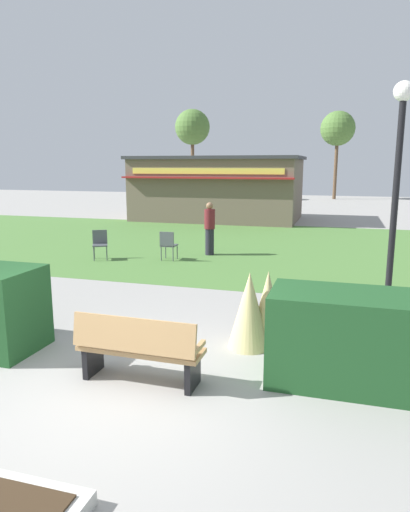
{
  "coord_description": "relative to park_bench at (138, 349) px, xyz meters",
  "views": [
    {
      "loc": [
        2.71,
        -4.8,
        2.86
      ],
      "look_at": [
        0.1,
        4.02,
        1.04
      ],
      "focal_mm": 32.37,
      "sensor_mm": 36.0,
      "label": 1
    }
  ],
  "objects": [
    {
      "name": "tree_left_bg",
      "position": [
        1.82,
        35.29,
        5.22
      ],
      "size": [
        2.8,
        2.8,
        7.16
      ],
      "color": "brown",
      "rests_on": "ground_plane"
    },
    {
      "name": "ornamental_grass_behind_left",
      "position": [
        1.42,
        1.81,
        0.13
      ],
      "size": [
        0.59,
        0.59,
        1.22
      ],
      "primitive_type": "cone",
      "color": "#D1BC7F",
      "rests_on": "ground_plane"
    },
    {
      "name": "parked_car_west_slot",
      "position": [
        -5.52,
        27.78,
        0.16
      ],
      "size": [
        4.32,
        2.29,
        1.2
      ],
      "color": "maroon",
      "rests_on": "ground_plane"
    },
    {
      "name": "ground_plane",
      "position": [
        -0.25,
        -0.43,
        -0.48
      ],
      "size": [
        80.0,
        80.0,
        0.0
      ],
      "primitive_type": "plane",
      "color": "#999691"
    },
    {
      "name": "lamppost_mid",
      "position": [
        3.4,
        3.93,
        2.23
      ],
      "size": [
        0.36,
        0.36,
        4.31
      ],
      "color": "black",
      "rests_on": "ground_plane"
    },
    {
      "name": "hedge_right",
      "position": [
        2.86,
        0.79,
        0.14
      ],
      "size": [
        2.47,
        1.1,
        1.23
      ],
      "primitive_type": "cube",
      "color": "#1E4C23",
      "rests_on": "ground_plane"
    },
    {
      "name": "cafe_chair_east",
      "position": [
        -2.5,
        7.6,
        0.05
      ],
      "size": [
        0.45,
        0.45,
        0.89
      ],
      "color": "#4C5156",
      "rests_on": "ground_plane"
    },
    {
      "name": "lawn_patch",
      "position": [
        -0.25,
        10.8,
        -0.48
      ],
      "size": [
        36.0,
        12.0,
        0.01
      ],
      "primitive_type": "cube",
      "color": "#4C7A38",
      "rests_on": "ground_plane"
    },
    {
      "name": "tree_right_bg",
      "position": [
        -9.38,
        31.23,
        5.27
      ],
      "size": [
        2.8,
        2.8,
        7.21
      ],
      "color": "brown",
      "rests_on": "ground_plane"
    },
    {
      "name": "park_bench",
      "position": [
        0.0,
        0.0,
        0.0
      ],
      "size": [
        1.71,
        0.54,
        0.95
      ],
      "color": "tan",
      "rests_on": "ground_plane"
    },
    {
      "name": "food_kiosk",
      "position": [
        -3.83,
        18.55,
        1.17
      ],
      "size": [
        8.64,
        5.42,
        3.27
      ],
      "color": "#6B5B4C",
      "rests_on": "ground_plane"
    },
    {
      "name": "person_strolling",
      "position": [
        -1.54,
        8.81,
        0.38
      ],
      "size": [
        0.34,
        0.34,
        1.69
      ],
      "rotation": [
        0.0,
        0.0,
        3.41
      ],
      "color": "#23232D",
      "rests_on": "ground_plane"
    },
    {
      "name": "ornamental_grass_behind_right",
      "position": [
        1.16,
        1.63,
        0.13
      ],
      "size": [
        0.68,
        0.68,
        1.22
      ],
      "primitive_type": "cone",
      "color": "#D1BC7F",
      "rests_on": "ground_plane"
    },
    {
      "name": "cafe_chair_west",
      "position": [
        -4.57,
        7.21,
        0.05
      ],
      "size": [
        0.6,
        0.6,
        0.89
      ],
      "color": "#4C5156",
      "rests_on": "ground_plane"
    }
  ]
}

